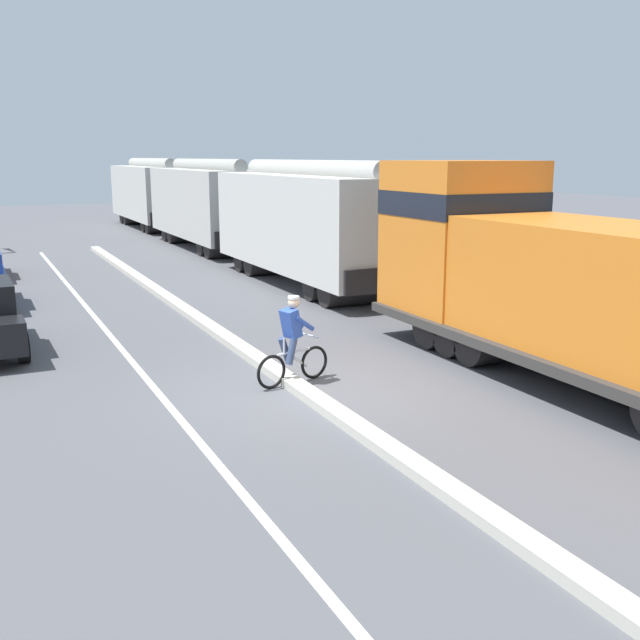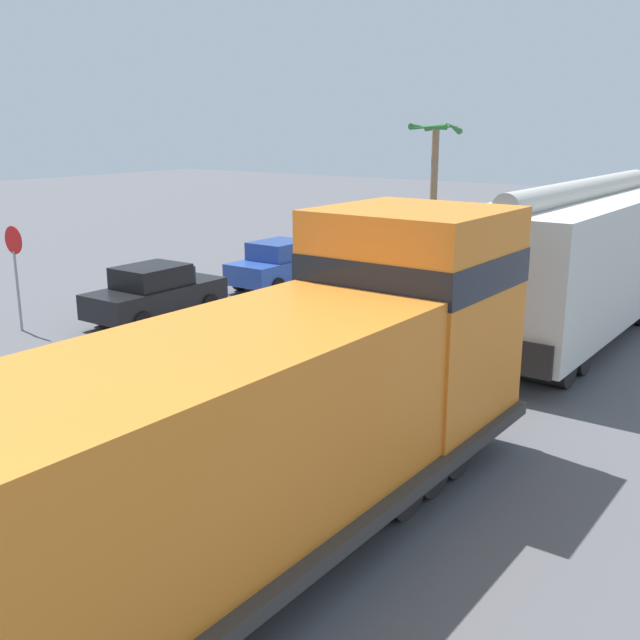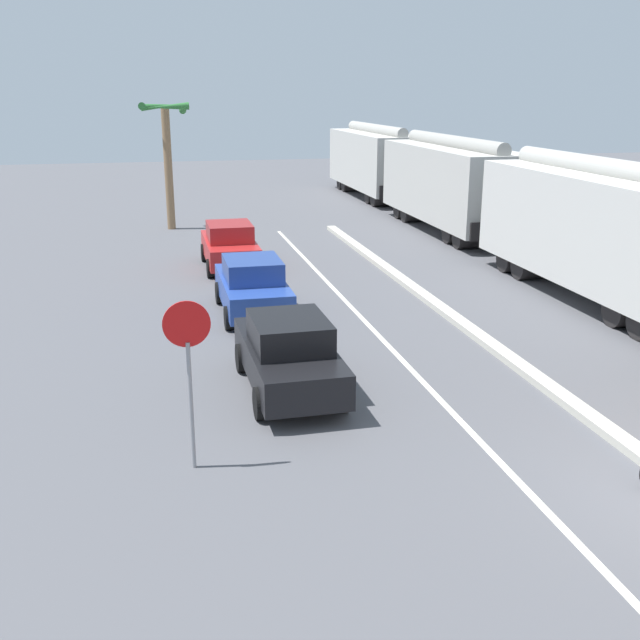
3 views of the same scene
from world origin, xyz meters
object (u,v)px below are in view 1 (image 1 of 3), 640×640
at_px(locomotive, 569,289).
at_px(hopper_car_trailing, 151,193).
at_px(hopper_car_lead, 308,224).
at_px(hopper_car_middle, 207,204).
at_px(cyclist, 292,343).

bearing_deg(locomotive, hopper_car_trailing, 90.00).
height_order(hopper_car_lead, hopper_car_middle, same).
bearing_deg(hopper_car_trailing, hopper_car_lead, -90.00).
relative_size(hopper_car_middle, hopper_car_trailing, 1.00).
relative_size(locomotive, hopper_car_lead, 1.10).
xyz_separation_m(locomotive, hopper_car_lead, (-0.00, 12.16, 0.28)).
relative_size(hopper_car_trailing, cyclist, 6.18).
bearing_deg(hopper_car_lead, hopper_car_trailing, 90.00).
bearing_deg(hopper_car_middle, locomotive, -90.00).
distance_m(hopper_car_lead, cyclist, 11.38).
relative_size(locomotive, hopper_car_trailing, 1.10).
xyz_separation_m(hopper_car_middle, cyclist, (-4.94, -21.77, -1.26)).
bearing_deg(hopper_car_middle, cyclist, -102.78).
bearing_deg(hopper_car_lead, cyclist, -115.89).
height_order(locomotive, hopper_car_lead, locomotive).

